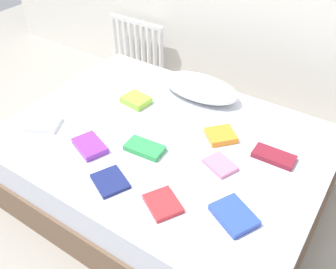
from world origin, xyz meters
TOP-DOWN VIEW (x-y plane):
  - ground_plane at (0.00, 0.00)m, footprint 8.00×8.00m
  - bed at (0.00, 0.00)m, footprint 2.00×1.50m
  - radiator at (-1.13, 1.20)m, footprint 0.63×0.04m
  - pillow at (-0.04, 0.53)m, footprint 0.59×0.30m
  - textbook_green at (-0.02, -0.17)m, footprint 0.24×0.14m
  - textbook_lime at (-0.37, 0.20)m, footprint 0.20×0.17m
  - textbook_orange at (0.31, 0.18)m, footprint 0.23×0.23m
  - textbook_white at (-0.71, -0.35)m, footprint 0.26×0.24m
  - textbook_pink at (0.42, -0.05)m, footprint 0.21×0.19m
  - textbook_navy at (-0.02, -0.49)m, footprint 0.24×0.23m
  - textbook_blue at (0.65, -0.34)m, footprint 0.26×0.24m
  - textbook_purple at (-0.30, -0.34)m, footprint 0.25×0.21m
  - textbook_maroon at (0.65, 0.19)m, footprint 0.24×0.13m
  - textbook_red at (0.31, -0.47)m, footprint 0.24×0.22m

SIDE VIEW (x-z plane):
  - ground_plane at x=0.00m, z-range 0.00..0.00m
  - bed at x=0.00m, z-range 0.00..0.50m
  - radiator at x=-1.13m, z-range 0.10..0.62m
  - textbook_navy at x=-0.02m, z-range 0.50..0.52m
  - textbook_pink at x=0.42m, z-range 0.50..0.52m
  - textbook_red at x=0.31m, z-range 0.50..0.53m
  - textbook_white at x=-0.71m, z-range 0.50..0.53m
  - textbook_maroon at x=0.65m, z-range 0.50..0.53m
  - textbook_green at x=-0.02m, z-range 0.50..0.54m
  - textbook_blue at x=0.65m, z-range 0.50..0.54m
  - textbook_purple at x=-0.30m, z-range 0.50..0.54m
  - textbook_orange at x=0.31m, z-range 0.50..0.54m
  - textbook_lime at x=-0.37m, z-range 0.50..0.55m
  - pillow at x=-0.04m, z-range 0.50..0.64m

